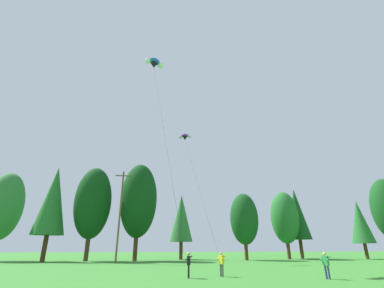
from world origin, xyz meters
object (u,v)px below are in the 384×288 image
Objects in this scene: utility_pole at (120,213)px; parafoil_kite_mid_purple at (185,137)px; kite_flyer_near at (189,263)px; kite_flyer_mid at (221,262)px; kite_flyer_far at (326,263)px; parafoil_kite_high_blue_white at (154,63)px.

parafoil_kite_mid_purple is at bearing 0.05° from utility_pole.
utility_pole is 7.30× the size of kite_flyer_near.
kite_flyer_mid is (2.53, 0.64, 0.00)m from kite_flyer_near.
parafoil_kite_mid_purple is (1.74, 18.84, 17.38)m from kite_flyer_near.
kite_flyer_mid is at bearing 159.52° from kite_flyer_far.
kite_flyer_near is 9.47m from kite_flyer_far.
kite_flyer_near is at bearing -67.21° from parafoil_kite_high_blue_white.
kite_flyer_near is 25.69m from parafoil_kite_mid_purple.
parafoil_kite_mid_purple is (5.22, 10.56, -5.59)m from parafoil_kite_high_blue_white.
utility_pole is at bearing 128.61° from kite_flyer_far.
kite_flyer_far is 0.07× the size of parafoil_kite_high_blue_white.
utility_pole is 0.65× the size of parafoil_kite_mid_purple.
kite_flyer_near is at bearing -95.28° from parafoil_kite_mid_purple.
utility_pole is at bearing -179.95° from parafoil_kite_mid_purple.
parafoil_kite_mid_purple is at bearing 92.49° from kite_flyer_mid.
utility_pole is 14.95m from parafoil_kite_mid_purple.
utility_pole reaches higher than kite_flyer_near.
parafoil_kite_high_blue_white reaches higher than parafoil_kite_mid_purple.
utility_pole is 0.54× the size of parafoil_kite_high_blue_white.
kite_flyer_mid is (9.79, -18.19, -5.45)m from utility_pole.
kite_flyer_near is at bearing -68.92° from utility_pole.
kite_flyer_far is 0.09× the size of parafoil_kite_mid_purple.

